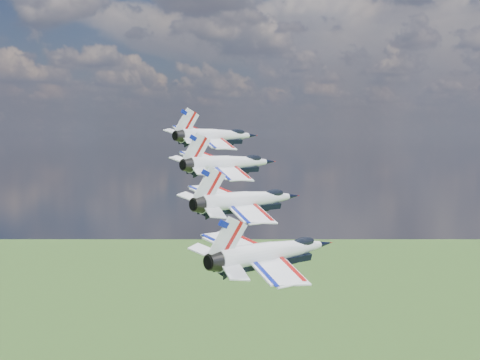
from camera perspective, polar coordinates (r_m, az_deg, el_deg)
The scene contains 4 objects.
jet_0 at distance 88.02m, azimuth -1.87°, elevation 3.81°, with size 9.65×14.29×4.27m, color white, non-canonical shape.
jet_1 at distance 76.67m, azimuth -0.72°, elevation 1.46°, with size 9.65×14.29×4.27m, color silver, non-canonical shape.
jet_2 at distance 65.54m, azimuth 0.84°, elevation -1.70°, with size 9.65×14.29×4.27m, color white, non-canonical shape.
jet_3 at distance 54.76m, azimuth 3.02°, elevation -6.13°, with size 9.65×14.29×4.27m, color white, non-canonical shape.
Camera 1 is at (21.00, -41.91, 157.83)m, focal length 50.00 mm.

